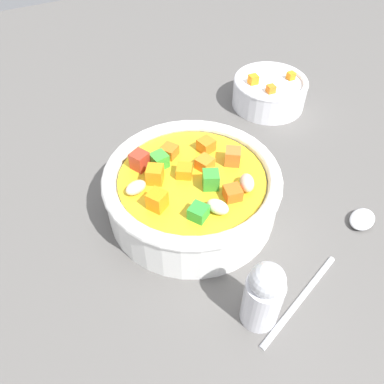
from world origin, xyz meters
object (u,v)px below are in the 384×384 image
side_bowl_small (269,91)px  spoon (344,243)px  soup_bowl_main (192,189)px  pepper_shaker (263,295)px

side_bowl_small → spoon: bearing=-18.0°
soup_bowl_main → spoon: bearing=44.5°
soup_bowl_main → spoon: 17.13cm
spoon → side_bowl_small: size_ratio=1.86×
pepper_shaker → soup_bowl_main: bearing=177.3°
spoon → side_bowl_small: 26.96cm
soup_bowl_main → side_bowl_small: bearing=123.9°
soup_bowl_main → pepper_shaker: bearing=-2.7°
spoon → soup_bowl_main: bearing=114.4°
spoon → side_bowl_small: side_bowl_small is taller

